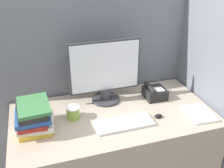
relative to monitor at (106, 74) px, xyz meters
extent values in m
cube|color=slate|center=(0.00, 0.22, -0.12)|extent=(1.93, 0.04, 1.71)
cube|color=slate|center=(0.80, -0.18, -0.12)|extent=(0.04, 0.85, 1.71)
cube|color=tan|center=(0.00, -0.21, -0.61)|extent=(1.53, 0.79, 0.74)
cylinder|color=#333338|center=(0.00, 0.00, -0.23)|extent=(0.23, 0.23, 0.02)
cylinder|color=#333338|center=(0.00, 0.00, -0.18)|extent=(0.09, 0.09, 0.09)
cube|color=#333338|center=(0.00, 0.00, 0.06)|extent=(0.58, 0.02, 0.42)
cube|color=silver|center=(0.00, -0.01, 0.06)|extent=(0.55, 0.01, 0.40)
cube|color=silver|center=(0.03, -0.37, -0.23)|extent=(0.42, 0.17, 0.02)
ellipsoid|color=black|center=(0.30, -0.36, -0.23)|extent=(0.06, 0.04, 0.03)
cylinder|color=#8CB247|center=(-0.31, -0.18, -0.19)|extent=(0.10, 0.10, 0.09)
cylinder|color=white|center=(-0.31, -0.18, -0.15)|extent=(0.10, 0.10, 0.01)
cube|color=gold|center=(-0.58, -0.24, -0.22)|extent=(0.22, 0.22, 0.04)
cube|color=silver|center=(-0.57, -0.24, -0.18)|extent=(0.26, 0.25, 0.04)
cube|color=maroon|center=(-0.59, -0.23, -0.15)|extent=(0.20, 0.30, 0.03)
cube|color=#264C8C|center=(-0.59, -0.25, -0.12)|extent=(0.23, 0.25, 0.03)
cube|color=#262628|center=(-0.59, -0.24, -0.08)|extent=(0.21, 0.28, 0.04)
cube|color=#38723F|center=(-0.57, -0.24, -0.04)|extent=(0.22, 0.30, 0.03)
cube|color=black|center=(0.41, -0.08, -0.20)|extent=(0.17, 0.18, 0.08)
cube|color=white|center=(0.43, -0.10, -0.15)|extent=(0.08, 0.08, 0.00)
cylinder|color=black|center=(0.36, -0.08, -0.14)|extent=(0.04, 0.18, 0.04)
cube|color=white|center=(0.62, -0.42, -0.23)|extent=(0.21, 0.26, 0.02)
camera|label=1|loc=(-0.52, -1.82, 0.89)|focal=42.00mm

